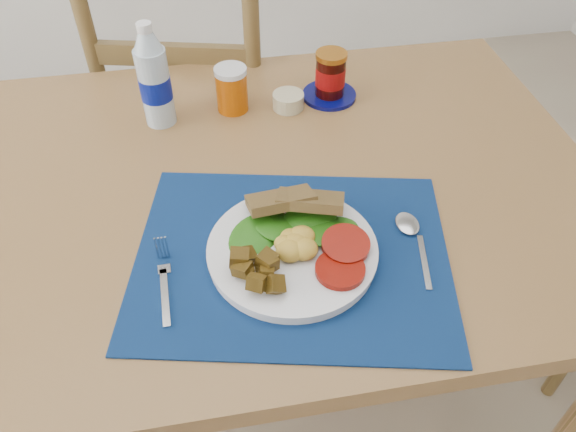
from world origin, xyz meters
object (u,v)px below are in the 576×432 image
Objects in this scene: breakfast_plate at (289,249)px; jam_on_saucer at (330,78)px; chair_far at (190,86)px; water_bottle at (154,81)px; juice_glass at (232,90)px.

jam_on_saucer is (0.17, 0.45, 0.02)m from breakfast_plate.
water_bottle is at bearing 94.58° from chair_far.
chair_far reaches higher than water_bottle.
chair_far is 0.82m from breakfast_plate.
chair_far is 0.50m from jam_on_saucer.
jam_on_saucer reaches higher than breakfast_plate.
juice_glass is at bearing 98.59° from breakfast_plate.
breakfast_plate is at bearing -110.54° from jam_on_saucer.
jam_on_saucer is (0.37, 0.03, -0.05)m from water_bottle.
juice_glass is (0.15, 0.02, -0.05)m from water_bottle.
chair_far is 0.44m from water_bottle.
jam_on_saucer is at bearing 4.53° from water_bottle.
chair_far is at bearing 102.72° from breakfast_plate.
chair_far reaches higher than breakfast_plate.
breakfast_plate is 2.94× the size of juice_glass.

